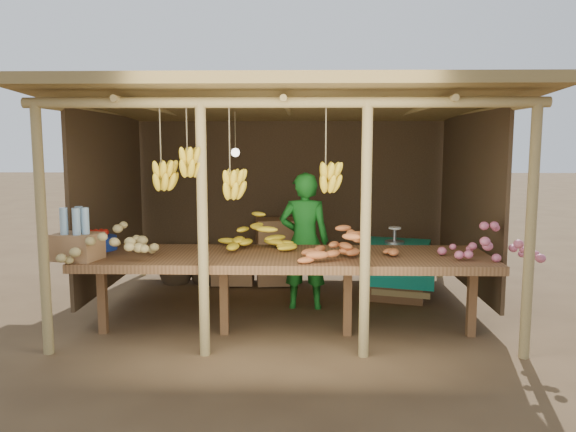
{
  "coord_description": "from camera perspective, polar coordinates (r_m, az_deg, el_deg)",
  "views": [
    {
      "loc": [
        0.15,
        -6.26,
        1.86
      ],
      "look_at": [
        0.0,
        0.0,
        1.05
      ],
      "focal_mm": 35.0,
      "sensor_mm": 36.0,
      "label": 1
    }
  ],
  "objects": [
    {
      "name": "ground",
      "position": [
        6.53,
        0.0,
        -9.18
      ],
      "size": [
        60.0,
        60.0,
        0.0
      ],
      "primitive_type": "plane",
      "color": "brown",
      "rests_on": "ground"
    },
    {
      "name": "stall_structure",
      "position": [
        6.25,
        -0.41,
        7.86
      ],
      "size": [
        4.7,
        3.5,
        2.43
      ],
      "color": "#9F8752",
      "rests_on": "ground"
    },
    {
      "name": "counter",
      "position": [
        5.42,
        -0.24,
        -4.55
      ],
      "size": [
        3.9,
        1.05,
        0.8
      ],
      "color": "brown",
      "rests_on": "ground"
    },
    {
      "name": "potato_heap",
      "position": [
        5.37,
        -17.17,
        -2.38
      ],
      "size": [
        0.97,
        0.66,
        0.36
      ],
      "primitive_type": null,
      "rotation": [
        0.0,
        0.0,
        0.14
      ],
      "color": "tan",
      "rests_on": "counter"
    },
    {
      "name": "sweet_potato_heap",
      "position": [
        5.13,
        6.51,
        -2.59
      ],
      "size": [
        0.99,
        0.78,
        0.35
      ],
      "primitive_type": null,
      "rotation": [
        0.0,
        0.0,
        0.35
      ],
      "color": "#C46732",
      "rests_on": "counter"
    },
    {
      "name": "onion_heap",
      "position": [
        5.52,
        19.85,
        -2.24
      ],
      "size": [
        0.97,
        0.71,
        0.36
      ],
      "primitive_type": null,
      "rotation": [
        0.0,
        0.0,
        -0.23
      ],
      "color": "#C5607B",
      "rests_on": "counter"
    },
    {
      "name": "banana_pile",
      "position": [
        5.67,
        -3.21,
        -1.61
      ],
      "size": [
        0.77,
        0.61,
        0.35
      ],
      "primitive_type": null,
      "rotation": [
        0.0,
        0.0,
        -0.34
      ],
      "color": "yellow",
      "rests_on": "counter"
    },
    {
      "name": "tomato_basin",
      "position": [
        5.95,
        -18.81,
        -2.47
      ],
      "size": [
        0.38,
        0.38,
        0.2
      ],
      "rotation": [
        0.0,
        0.0,
        0.08
      ],
      "color": "navy",
      "rests_on": "counter"
    },
    {
      "name": "bottle_box",
      "position": [
        5.49,
        -20.6,
        -2.26
      ],
      "size": [
        0.44,
        0.38,
        0.49
      ],
      "color": "#936842",
      "rests_on": "counter"
    },
    {
      "name": "vendor",
      "position": [
        6.32,
        1.67,
        -2.55
      ],
      "size": [
        0.58,
        0.39,
        1.54
      ],
      "primitive_type": "imported",
      "rotation": [
        0.0,
        0.0,
        3.1
      ],
      "color": "#19721F",
      "rests_on": "ground"
    },
    {
      "name": "tarp_crate",
      "position": [
        6.93,
        10.97,
        -5.21
      ],
      "size": [
        0.9,
        0.83,
        0.89
      ],
      "color": "brown",
      "rests_on": "ground"
    },
    {
      "name": "carton_stack",
      "position": [
        7.44,
        -2.6,
        -4.12
      ],
      "size": [
        1.16,
        0.48,
        0.86
      ],
      "color": "#936842",
      "rests_on": "ground"
    },
    {
      "name": "burlap_sacks",
      "position": [
        7.64,
        -9.8,
        -4.75
      ],
      "size": [
        0.88,
        0.46,
        0.62
      ],
      "color": "#463420",
      "rests_on": "ground"
    }
  ]
}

